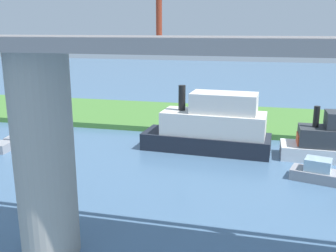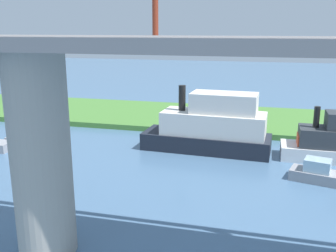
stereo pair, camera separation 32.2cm
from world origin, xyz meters
name	(u,v)px [view 2 (the right image)]	position (x,y,z in m)	size (l,w,h in m)	color
ground_plane	(197,135)	(0.00, 0.00, 0.00)	(160.00, 160.00, 0.00)	#4C7093
grassy_bank	(208,118)	(0.00, -6.00, 0.25)	(80.00, 12.00, 0.50)	#4C8438
bridge_pylon	(41,156)	(3.02, 19.70, 4.28)	(2.45, 2.45, 8.56)	#9E998E
bridge_span	(31,36)	(3.02, 19.68, 9.06)	(60.80, 4.30, 3.25)	slate
person_on_bank	(263,119)	(-5.59, -2.78, 1.20)	(0.49, 0.49, 1.39)	#2D334C
mooring_post	(193,120)	(0.83, -1.95, 0.92)	(0.20, 0.20, 0.84)	brown
houseboat_blue	(211,127)	(-1.74, 4.06, 1.87)	(10.03, 3.79, 5.05)	#1E232D
motorboat_white	(30,138)	(13.10, 5.97, 0.47)	(4.10, 1.99, 1.31)	#99999E
skiff_small	(324,174)	(-9.55, 8.72, 0.51)	(4.54, 2.56, 1.43)	#99999E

